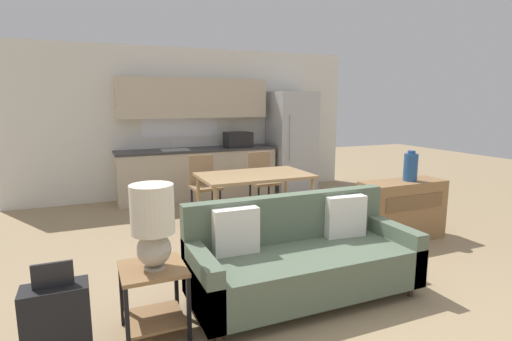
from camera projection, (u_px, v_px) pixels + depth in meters
The scene contains 13 objects.
ground_plane at pixel (328, 304), 3.49m from camera, with size 20.00×20.00×0.00m, color #9E8460.
wall_back at pixel (192, 123), 7.44m from camera, with size 6.40×0.07×2.70m.
kitchen_counter at pixel (198, 151), 7.26m from camera, with size 2.87×0.65×2.15m.
refrigerator at pixel (292, 141), 7.85m from camera, with size 0.80×0.79×1.93m.
dining_table at pixel (254, 179), 5.52m from camera, with size 1.51×0.92×0.76m.
couch at pixel (301, 259), 3.59m from camera, with size 2.03×0.80×0.89m.
side_table at pixel (153, 289), 3.00m from camera, with size 0.47×0.47×0.54m.
table_lamp at pixel (153, 222), 2.88m from camera, with size 0.31×0.31×0.63m.
credenza at pixel (402, 210), 5.08m from camera, with size 1.12×0.42×0.76m.
vase at pixel (411, 167), 5.01m from camera, with size 0.17×0.17×0.38m.
dining_chair_far_left at pixel (204, 182), 6.12m from camera, with size 0.44×0.44×0.93m.
dining_chair_far_right at pixel (262, 178), 6.48m from camera, with size 0.43×0.43×0.93m.
suitcase at pixel (58, 327), 2.60m from camera, with size 0.41×0.22×0.74m.
Camera 1 is at (-1.86, -2.72, 1.75)m, focal length 28.00 mm.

